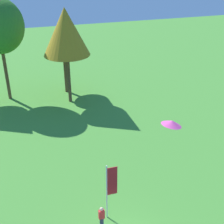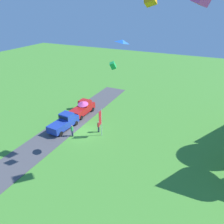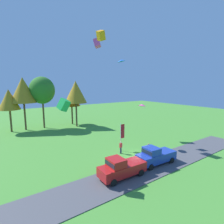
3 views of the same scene
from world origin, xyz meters
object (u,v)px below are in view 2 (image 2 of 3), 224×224
object	(u,v)px
car_pickup_mid_row	(83,108)
kite_delta_over_trees	(83,103)
kite_box_near_flag	(113,65)
kite_diamond_low_drifter	(123,41)
car_pickup_by_flagpole	(64,122)
person_on_lawn	(99,127)
flag_banner	(101,120)
person_watching_sky	(72,131)

from	to	relation	value
car_pickup_mid_row	kite_delta_over_trees	size ratio (longest dim) A/B	4.19
kite_box_near_flag	kite_diamond_low_drifter	world-z (taller)	kite_diamond_low_drifter
kite_box_near_flag	kite_delta_over_trees	size ratio (longest dim) A/B	0.88
car_pickup_by_flagpole	kite_box_near_flag	distance (m)	12.02
kite_delta_over_trees	kite_diamond_low_drifter	bearing A→B (deg)	98.67
car_pickup_mid_row	person_on_lawn	distance (m)	6.38
car_pickup_mid_row	flag_banner	bearing A→B (deg)	51.21
car_pickup_mid_row	kite_box_near_flag	size ratio (longest dim) A/B	4.76
person_watching_sky	kite_delta_over_trees	xyz separation A→B (m)	(1.91, 3.32, 5.52)
person_watching_sky	flag_banner	size ratio (longest dim) A/B	0.42
person_on_lawn	kite_diamond_low_drifter	xyz separation A→B (m)	(3.78, 5.00, 12.40)
car_pickup_by_flagpole	person_watching_sky	distance (m)	2.55
person_on_lawn	flag_banner	bearing A→B (deg)	44.54
car_pickup_by_flagpole	person_watching_sky	bearing A→B (deg)	60.80
car_pickup_mid_row	kite_diamond_low_drifter	xyz separation A→B (m)	(7.67, 10.06, 12.18)
car_pickup_by_flagpole	kite_diamond_low_drifter	size ratio (longest dim) A/B	4.86
car_pickup_by_flagpole	kite_box_near_flag	size ratio (longest dim) A/B	4.80
flag_banner	person_on_lawn	bearing A→B (deg)	-135.46
kite_diamond_low_drifter	kite_delta_over_trees	bearing A→B (deg)	-81.33
car_pickup_by_flagpole	person_on_lawn	size ratio (longest dim) A/B	2.99
kite_box_near_flag	car_pickup_by_flagpole	bearing A→B (deg)	-18.35
car_pickup_mid_row	car_pickup_by_flagpole	world-z (taller)	same
person_watching_sky	person_on_lawn	distance (m)	3.72
person_watching_sky	kite_delta_over_trees	bearing A→B (deg)	60.03
person_on_lawn	kite_diamond_low_drifter	size ratio (longest dim) A/B	1.63
person_on_lawn	kite_diamond_low_drifter	world-z (taller)	kite_diamond_low_drifter
car_pickup_mid_row	person_on_lawn	xyz separation A→B (m)	(3.89, 5.05, -0.23)
kite_box_near_flag	kite_diamond_low_drifter	distance (m)	15.05
car_pickup_mid_row	car_pickup_by_flagpole	distance (m)	5.20
kite_box_near_flag	kite_delta_over_trees	xyz separation A→B (m)	(12.82, 2.33, -1.08)
kite_diamond_low_drifter	person_watching_sky	bearing A→B (deg)	-99.12
car_pickup_mid_row	kite_box_near_flag	xyz separation A→B (m)	(-4.48, 3.32, 6.37)
car_pickup_mid_row	kite_delta_over_trees	bearing A→B (deg)	34.08
car_pickup_by_flagpole	person_watching_sky	size ratio (longest dim) A/B	2.99
flag_banner	kite_delta_over_trees	size ratio (longest dim) A/B	3.37
person_watching_sky	kite_box_near_flag	bearing A→B (deg)	174.81
flag_banner	car_pickup_mid_row	bearing A→B (deg)	-128.79
car_pickup_mid_row	kite_box_near_flag	distance (m)	8.47
car_pickup_mid_row	person_watching_sky	size ratio (longest dim) A/B	2.96
flag_banner	kite_diamond_low_drifter	bearing A→B (deg)	54.74
flag_banner	kite_box_near_flag	xyz separation A→B (m)	(-9.17, -2.52, 4.90)
car_pickup_by_flagpole	kite_box_near_flag	bearing A→B (deg)	161.65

